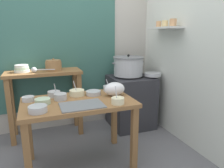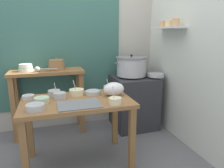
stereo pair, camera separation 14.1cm
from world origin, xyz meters
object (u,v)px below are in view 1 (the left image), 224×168
Objects in this scene: ladle at (35,70)px; prep_bowl_2 at (60,96)px; prep_table at (79,111)px; prep_bowl_6 at (109,88)px; stove_block at (131,101)px; bowl_stack_enamel at (22,69)px; plastic_bag at (114,89)px; serving_tray at (82,105)px; back_shelf_table at (45,87)px; clay_pot at (54,65)px; prep_bowl_3 at (118,100)px; prep_bowl_0 at (43,101)px; prep_bowl_7 at (54,94)px; prep_bowl_4 at (38,109)px; prep_bowl_5 at (28,99)px; prep_bowl_8 at (77,92)px; wide_pan at (153,74)px; prep_bowl_1 at (93,93)px; steamer_pot at (128,66)px.

prep_bowl_2 is (0.22, -0.67, -0.18)m from ladle.
prep_bowl_6 is at bearing 30.05° from prep_table.
prep_table is 1.19m from stove_block.
plastic_bag is (0.94, -0.82, -0.15)m from bowl_stack_enamel.
stove_block is 1.32m from serving_tray.
clay_pot is at bearing 0.00° from back_shelf_table.
back_shelf_table reaches higher than prep_bowl_3.
prep_bowl_2 is at bearing 22.22° from prep_bowl_0.
prep_bowl_6 is 0.63m from prep_bowl_7.
ladle is 1.02m from serving_tray.
prep_bowl_5 is at bearing 103.11° from prep_bowl_4.
prep_table is 7.55× the size of prep_bowl_0.
ladle is at bearing 89.66° from prep_bowl_4.
prep_bowl_2 is (0.12, -0.74, 0.08)m from back_shelf_table.
prep_table is at bearing -27.83° from prep_bowl_2.
prep_table is 0.36m from prep_bowl_0.
prep_bowl_3 reaches higher than prep_bowl_2.
prep_bowl_4 is (-0.38, -0.03, 0.03)m from serving_tray.
prep_bowl_5 is 0.69× the size of prep_bowl_8.
wide_pan is (1.35, -0.28, -0.16)m from clay_pot.
plastic_bag is at bearing 4.33° from prep_table.
ladle is (-0.10, -0.08, 0.26)m from back_shelf_table.
clay_pot is at bearing 168.40° from wide_pan.
bowl_stack_enamel is 1.04m from prep_bowl_1.
plastic_bag reaches higher than stove_block.
prep_bowl_4 reaches higher than prep_bowl_1.
serving_tray is (0.38, -0.92, -0.21)m from ladle.
plastic_bag reaches higher than wide_pan.
wide_pan is at bearing -28.20° from steamer_pot.
prep_bowl_8 is (0.56, -0.67, -0.19)m from bowl_stack_enamel.
prep_bowl_7 reaches higher than prep_bowl_0.
serving_tray is 1.41m from wide_pan.
stove_block reaches higher than serving_tray.
plastic_bag is 0.29m from prep_bowl_3.
steamer_pot is 3.47× the size of prep_bowl_6.
prep_bowl_8 is (0.41, 0.37, 0.00)m from prep_bowl_4.
clay_pot is 0.88× the size of wide_pan.
ladle is at bearing -142.97° from back_shelf_table.
stove_block is at bearing -26.62° from steamer_pot.
prep_bowl_7 is at bearing -62.58° from bowl_stack_enamel.
plastic_bag reaches higher than prep_bowl_4.
prep_bowl_1 is at bearing 29.53° from prep_bowl_4.
steamer_pot reaches higher than serving_tray.
prep_bowl_5 is at bearing 145.46° from serving_tray.
steamer_pot is 3.01× the size of prep_bowl_1.
prep_bowl_1 is 0.40m from prep_bowl_3.
plastic_bag reaches higher than prep_bowl_0.
stove_block reaches higher than prep_bowl_5.
prep_bowl_1 is (0.35, -0.70, -0.22)m from clay_pot.
prep_bowl_4 is (-0.11, -1.03, 0.07)m from back_shelf_table.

